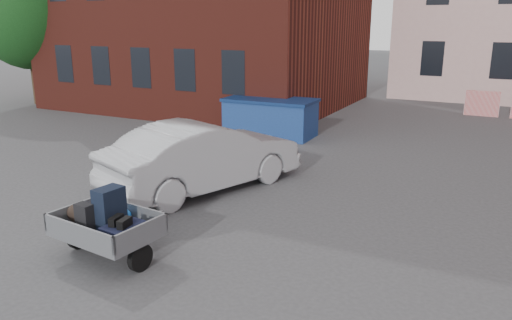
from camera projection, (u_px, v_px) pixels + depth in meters
The scene contains 5 objects.
ground at pixel (256, 247), 8.44m from camera, with size 120.00×120.00×0.00m, color #38383A.
far_building at pixel (147, 17), 35.03m from camera, with size 6.00×6.00×8.00m, color maroon.
trailer at pixel (106, 224), 7.88m from camera, with size 1.71×1.88×1.20m.
dumpster at pixel (270, 117), 16.52m from camera, with size 3.01×1.62×1.24m.
silver_car at pixel (204, 156), 11.20m from camera, with size 1.64×4.70×1.55m, color #A6A8AD.
Camera 1 is at (3.55, -6.87, 3.70)m, focal length 35.00 mm.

